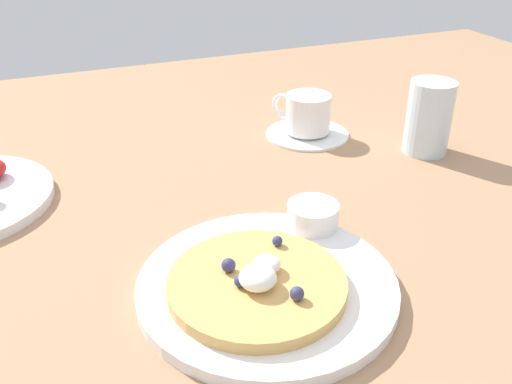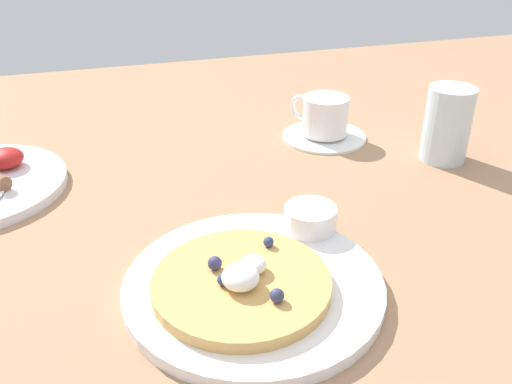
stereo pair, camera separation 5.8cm
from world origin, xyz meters
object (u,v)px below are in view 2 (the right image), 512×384
(pancake_plate, at_px, (254,286))
(coffee_cup, at_px, (324,114))
(coffee_saucer, at_px, (324,135))
(syrup_ramekin, at_px, (310,218))
(water_glass, at_px, (447,124))

(pancake_plate, distance_m, coffee_cup, 0.40)
(coffee_saucer, xyz_separation_m, coffee_cup, (-0.00, 0.00, 0.03))
(syrup_ramekin, xyz_separation_m, water_glass, (0.26, 0.14, 0.03))
(pancake_plate, bearing_deg, coffee_cup, 57.46)
(water_glass, bearing_deg, syrup_ramekin, -151.88)
(syrup_ramekin, relative_size, water_glass, 0.54)
(syrup_ramekin, height_order, coffee_cup, coffee_cup)
(pancake_plate, distance_m, syrup_ramekin, 0.12)
(syrup_ramekin, relative_size, coffee_cup, 0.64)
(water_glass, bearing_deg, pancake_plate, -148.67)
(pancake_plate, relative_size, coffee_cup, 2.81)
(coffee_saucer, bearing_deg, water_glass, -42.09)
(coffee_saucer, height_order, coffee_cup, coffee_cup)
(syrup_ramekin, height_order, water_glass, water_glass)
(pancake_plate, distance_m, coffee_saucer, 0.40)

